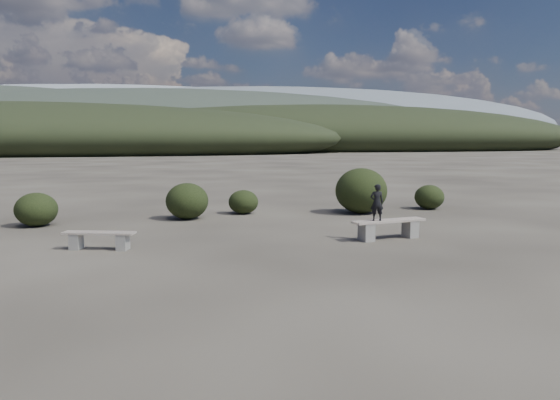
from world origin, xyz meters
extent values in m
plane|color=#2E2923|center=(0.00, 0.00, 0.00)|extent=(1200.00, 1200.00, 0.00)
cube|color=slate|center=(-4.69, 4.08, 0.18)|extent=(0.31, 0.37, 0.37)
cube|color=slate|center=(-3.63, 3.78, 0.18)|extent=(0.31, 0.37, 0.37)
cube|color=gray|center=(-4.16, 3.93, 0.39)|extent=(1.68, 0.79, 0.05)
cube|color=slate|center=(2.23, 3.68, 0.22)|extent=(0.35, 0.43, 0.44)
cube|color=slate|center=(3.53, 3.94, 0.22)|extent=(0.35, 0.43, 0.44)
cube|color=gray|center=(2.88, 3.81, 0.47)|extent=(2.03, 0.80, 0.06)
imported|color=black|center=(2.51, 3.73, 0.96)|extent=(0.36, 0.26, 0.92)
ellipsoid|color=black|center=(-6.34, 7.84, 0.49)|extent=(1.20, 1.20, 0.98)
ellipsoid|color=black|center=(-1.99, 8.41, 0.58)|extent=(1.34, 1.34, 1.15)
ellipsoid|color=black|center=(-0.07, 9.27, 0.41)|extent=(1.01, 1.01, 0.81)
ellipsoid|color=black|center=(3.89, 8.58, 0.77)|extent=(1.77, 1.77, 1.55)
ellipsoid|color=black|center=(6.70, 9.11, 0.44)|extent=(1.06, 1.06, 0.88)
ellipsoid|color=black|center=(-25.00, 90.00, 2.70)|extent=(110.00, 40.00, 12.00)
ellipsoid|color=black|center=(35.00, 110.00, 3.15)|extent=(120.00, 44.00, 14.00)
ellipsoid|color=#2A3229|center=(0.00, 160.00, 5.40)|extent=(190.00, 64.00, 24.00)
ellipsoid|color=slate|center=(70.00, 300.00, 9.90)|extent=(340.00, 110.00, 44.00)
ellipsoid|color=gray|center=(-30.00, 400.00, 12.60)|extent=(460.00, 140.00, 56.00)
camera|label=1|loc=(-2.63, -8.99, 2.53)|focal=35.00mm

